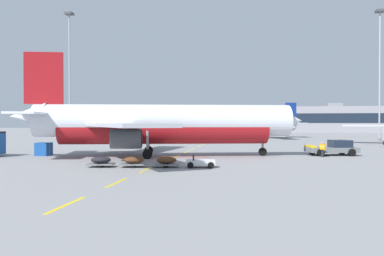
{
  "coord_description": "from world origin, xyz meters",
  "views": [
    {
      "loc": [
        27.12,
        -22.76,
        4.07
      ],
      "look_at": [
        19.91,
        22.31,
        3.41
      ],
      "focal_mm": 36.13,
      "sensor_mm": 36.0,
      "label": 1
    }
  ],
  "objects_px": {
    "apron_light_mast_near": "(69,62)",
    "airliner_mid_left": "(257,126)",
    "apron_light_mast_far": "(380,61)",
    "ground_crew_worker": "(322,148)",
    "pushback_tug": "(333,148)",
    "baggage_train": "(150,161)",
    "airliner_foreground": "(160,123)",
    "uld_cargo_container": "(44,149)"
  },
  "relations": [
    {
      "from": "airliner_mid_left",
      "to": "apron_light_mast_near",
      "type": "relative_size",
      "value": 0.84
    },
    {
      "from": "airliner_mid_left",
      "to": "ground_crew_worker",
      "type": "relative_size",
      "value": 14.22
    },
    {
      "from": "apron_light_mast_near",
      "to": "pushback_tug",
      "type": "bearing_deg",
      "value": -34.21
    },
    {
      "from": "apron_light_mast_far",
      "to": "ground_crew_worker",
      "type": "bearing_deg",
      "value": -114.3
    },
    {
      "from": "airliner_foreground",
      "to": "apron_light_mast_far",
      "type": "height_order",
      "value": "apron_light_mast_far"
    },
    {
      "from": "ground_crew_worker",
      "to": "apron_light_mast_near",
      "type": "bearing_deg",
      "value": 142.88
    },
    {
      "from": "airliner_mid_left",
      "to": "apron_light_mast_far",
      "type": "xyz_separation_m",
      "value": [
        26.07,
        -12.79,
        14.36
      ]
    },
    {
      "from": "apron_light_mast_far",
      "to": "apron_light_mast_near",
      "type": "bearing_deg",
      "value": -177.34
    },
    {
      "from": "airliner_foreground",
      "to": "apron_light_mast_near",
      "type": "xyz_separation_m",
      "value": [
        -32.21,
        41.24,
        14.35
      ]
    },
    {
      "from": "pushback_tug",
      "to": "apron_light_mast_far",
      "type": "relative_size",
      "value": 0.23
    },
    {
      "from": "uld_cargo_container",
      "to": "airliner_mid_left",
      "type": "bearing_deg",
      "value": 65.55
    },
    {
      "from": "baggage_train",
      "to": "apron_light_mast_far",
      "type": "relative_size",
      "value": 0.41
    },
    {
      "from": "airliner_foreground",
      "to": "airliner_mid_left",
      "type": "bearing_deg",
      "value": 78.23
    },
    {
      "from": "baggage_train",
      "to": "apron_light_mast_near",
      "type": "xyz_separation_m",
      "value": [
        -33.96,
        52.01,
        17.77
      ]
    },
    {
      "from": "pushback_tug",
      "to": "apron_light_mast_far",
      "type": "xyz_separation_m",
      "value": [
        17.23,
        39.28,
        16.51
      ]
    },
    {
      "from": "pushback_tug",
      "to": "apron_light_mast_near",
      "type": "xyz_separation_m",
      "value": [
        -52.98,
        36.02,
        17.4
      ]
    },
    {
      "from": "airliner_mid_left",
      "to": "apron_light_mast_near",
      "type": "height_order",
      "value": "apron_light_mast_near"
    },
    {
      "from": "pushback_tug",
      "to": "baggage_train",
      "type": "relative_size",
      "value": 0.55
    },
    {
      "from": "airliner_foreground",
      "to": "pushback_tug",
      "type": "bearing_deg",
      "value": 14.11
    },
    {
      "from": "ground_crew_worker",
      "to": "apron_light_mast_near",
      "type": "height_order",
      "value": "apron_light_mast_near"
    },
    {
      "from": "airliner_mid_left",
      "to": "baggage_train",
      "type": "bearing_deg",
      "value": -98.51
    },
    {
      "from": "airliner_foreground",
      "to": "baggage_train",
      "type": "distance_m",
      "value": 11.43
    },
    {
      "from": "ground_crew_worker",
      "to": "baggage_train",
      "type": "bearing_deg",
      "value": -142.54
    },
    {
      "from": "airliner_mid_left",
      "to": "uld_cargo_container",
      "type": "height_order",
      "value": "airliner_mid_left"
    },
    {
      "from": "pushback_tug",
      "to": "uld_cargo_container",
      "type": "xyz_separation_m",
      "value": [
        -35.26,
        -6.03,
        -0.1
      ]
    },
    {
      "from": "apron_light_mast_near",
      "to": "apron_light_mast_far",
      "type": "bearing_deg",
      "value": 2.66
    },
    {
      "from": "airliner_mid_left",
      "to": "ground_crew_worker",
      "type": "bearing_deg",
      "value": -82.63
    },
    {
      "from": "baggage_train",
      "to": "airliner_mid_left",
      "type": "bearing_deg",
      "value": 81.49
    },
    {
      "from": "apron_light_mast_near",
      "to": "airliner_mid_left",
      "type": "bearing_deg",
      "value": 19.98
    },
    {
      "from": "uld_cargo_container",
      "to": "apron_light_mast_near",
      "type": "xyz_separation_m",
      "value": [
        -17.72,
        42.05,
        17.5
      ]
    },
    {
      "from": "uld_cargo_container",
      "to": "apron_light_mast_near",
      "type": "distance_m",
      "value": 48.87
    },
    {
      "from": "pushback_tug",
      "to": "uld_cargo_container",
      "type": "height_order",
      "value": "pushback_tug"
    },
    {
      "from": "baggage_train",
      "to": "uld_cargo_container",
      "type": "relative_size",
      "value": 7.2
    },
    {
      "from": "ground_crew_worker",
      "to": "apron_light_mast_far",
      "type": "distance_m",
      "value": 48.95
    },
    {
      "from": "airliner_mid_left",
      "to": "baggage_train",
      "type": "xyz_separation_m",
      "value": [
        -10.18,
        -68.06,
        -2.51
      ]
    },
    {
      "from": "airliner_foreground",
      "to": "uld_cargo_container",
      "type": "xyz_separation_m",
      "value": [
        -14.49,
        -0.81,
        -3.15
      ]
    },
    {
      "from": "pushback_tug",
      "to": "ground_crew_worker",
      "type": "relative_size",
      "value": 3.62
    },
    {
      "from": "ground_crew_worker",
      "to": "apron_light_mast_near",
      "type": "relative_size",
      "value": 0.06
    },
    {
      "from": "baggage_train",
      "to": "apron_light_mast_near",
      "type": "distance_m",
      "value": 64.6
    },
    {
      "from": "airliner_foreground",
      "to": "airliner_mid_left",
      "type": "xyz_separation_m",
      "value": [
        11.93,
        57.29,
        -0.9
      ]
    },
    {
      "from": "apron_light_mast_near",
      "to": "apron_light_mast_far",
      "type": "height_order",
      "value": "apron_light_mast_near"
    },
    {
      "from": "apron_light_mast_near",
      "to": "apron_light_mast_far",
      "type": "xyz_separation_m",
      "value": [
        70.21,
        3.26,
        -0.89
      ]
    }
  ]
}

